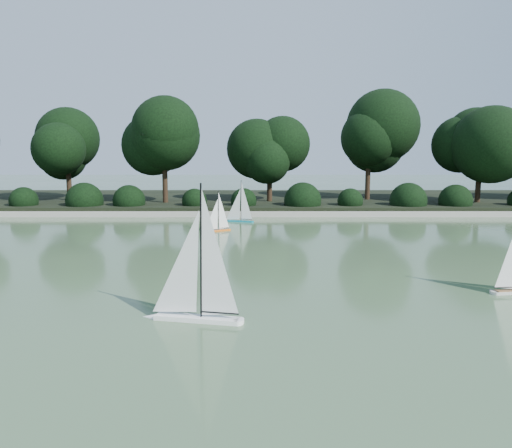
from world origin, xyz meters
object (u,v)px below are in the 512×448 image
(sailboat_white_a, at_px, (189,298))
(sailboat_orange, at_px, (216,225))
(race_buoy, at_px, (207,298))
(sailboat_teal, at_px, (237,215))

(sailboat_white_a, relative_size, sailboat_orange, 1.60)
(sailboat_white_a, distance_m, sailboat_orange, 7.47)
(sailboat_orange, relative_size, race_buoy, 8.10)
(sailboat_teal, height_order, race_buoy, sailboat_teal)
(sailboat_white_a, xyz_separation_m, race_buoy, (0.14, 1.02, -0.31))
(sailboat_white_a, bearing_deg, sailboat_orange, 91.84)
(sailboat_orange, bearing_deg, sailboat_teal, 74.37)
(sailboat_white_a, bearing_deg, sailboat_teal, 88.14)
(sailboat_white_a, relative_size, race_buoy, 12.97)
(sailboat_white_a, distance_m, sailboat_teal, 9.42)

